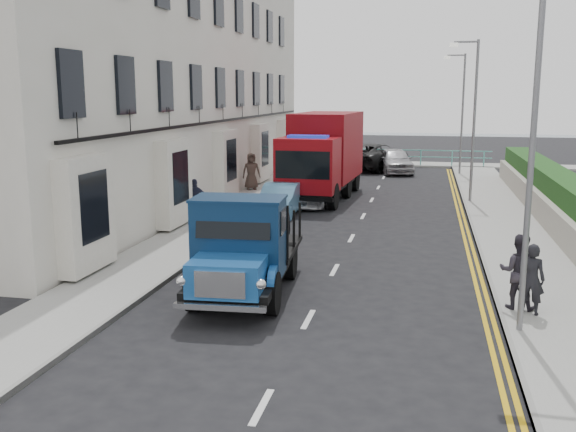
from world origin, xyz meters
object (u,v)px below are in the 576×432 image
object	(u,v)px
lamp_far	(461,107)
parked_car_front	(259,223)
pedestrian_east_near	(531,279)
lamp_mid	(472,112)
bedford_lorry	(241,254)
red_lorry	(323,153)
lamp_near	(526,135)

from	to	relation	value
lamp_far	parked_car_front	size ratio (longest dim) A/B	1.67
lamp_far	pedestrian_east_near	size ratio (longest dim) A/B	4.53
lamp_mid	pedestrian_east_near	size ratio (longest dim) A/B	4.53
bedford_lorry	parked_car_front	size ratio (longest dim) A/B	1.26
lamp_far	bedford_lorry	world-z (taller)	lamp_far
lamp_mid	parked_car_front	world-z (taller)	lamp_mid
red_lorry	pedestrian_east_near	bearing A→B (deg)	-62.22
parked_car_front	pedestrian_east_near	bearing A→B (deg)	-41.66
lamp_mid	pedestrian_east_near	distance (m)	15.29
parked_car_front	bedford_lorry	bearing A→B (deg)	-85.48
red_lorry	parked_car_front	xyz separation A→B (m)	(-0.47, -9.81, -1.35)
lamp_far	red_lorry	bearing A→B (deg)	-123.33
bedford_lorry	pedestrian_east_near	distance (m)	6.39
lamp_mid	bedford_lorry	xyz separation A→B (m)	(-5.94, -15.06, -2.88)
red_lorry	parked_car_front	world-z (taller)	red_lorry
lamp_far	parked_car_front	xyz separation A→B (m)	(-6.93, -19.62, -3.28)
lamp_mid	lamp_near	bearing A→B (deg)	-90.00
red_lorry	pedestrian_east_near	distance (m)	16.69
lamp_near	parked_car_front	bearing A→B (deg)	137.36
bedford_lorry	parked_car_front	distance (m)	5.54
lamp_near	lamp_far	world-z (taller)	same
lamp_far	pedestrian_east_near	xyz separation A→B (m)	(0.45, -24.97, -3.11)
lamp_near	lamp_mid	xyz separation A→B (m)	(0.00, 16.00, 0.00)
lamp_far	lamp_near	bearing A→B (deg)	-90.00
pedestrian_east_near	bedford_lorry	bearing A→B (deg)	16.93
lamp_near	red_lorry	xyz separation A→B (m)	(-6.46, 16.18, -1.93)
lamp_far	pedestrian_east_near	world-z (taller)	lamp_far
pedestrian_east_near	lamp_near	bearing A→B (deg)	82.65
pedestrian_east_near	lamp_mid	bearing A→B (deg)	-72.22
lamp_far	parked_car_front	world-z (taller)	lamp_far
parked_car_front	pedestrian_east_near	distance (m)	9.11
lamp_far	red_lorry	size ratio (longest dim) A/B	0.93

